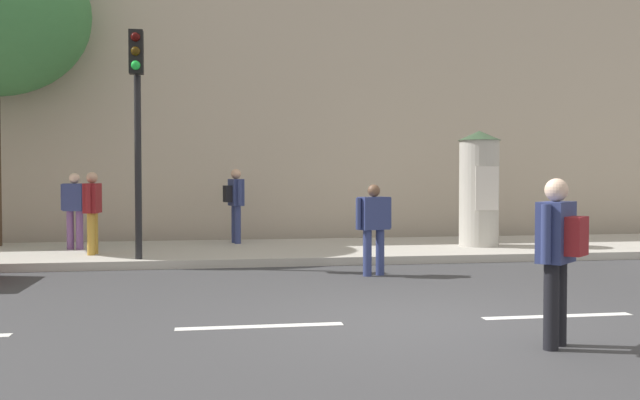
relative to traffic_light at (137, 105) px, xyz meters
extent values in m
plane|color=#38383A|center=(3.42, -5.24, -2.85)|extent=(80.00, 80.00, 0.00)
cube|color=#B2ADA3|center=(3.42, 1.76, -2.77)|extent=(36.00, 4.00, 0.15)
cube|color=silver|center=(1.71, -5.24, -2.85)|extent=(1.80, 0.16, 0.01)
cube|color=silver|center=(5.14, -5.24, -2.85)|extent=(1.80, 0.16, 0.01)
cube|color=#B7A893|center=(3.42, 6.76, 1.21)|extent=(36.00, 5.00, 8.12)
cylinder|color=black|center=(0.00, 0.11, -1.08)|extent=(0.12, 0.12, 3.23)
cube|color=black|center=(0.00, -0.07, 0.91)|extent=(0.24, 0.24, 0.75)
sphere|color=#390605|center=(0.00, -0.20, 1.14)|extent=(0.16, 0.16, 0.16)
sphere|color=#3C2906|center=(0.00, -0.20, 0.90)|extent=(0.16, 0.16, 0.16)
sphere|color=green|center=(0.00, -0.20, 0.66)|extent=(0.16, 0.16, 0.16)
cylinder|color=#B2ADA3|center=(6.85, 1.41, -1.59)|extent=(0.82, 0.82, 2.22)
cone|color=#334C33|center=(6.85, 1.41, -0.38)|extent=(0.90, 0.90, 0.20)
cube|color=silver|center=(6.85, 0.98, -1.48)|extent=(0.49, 0.02, 0.90)
cylinder|color=navy|center=(3.74, -1.63, -2.47)|extent=(0.14, 0.14, 0.75)
cylinder|color=navy|center=(3.97, -1.54, -2.47)|extent=(0.14, 0.14, 0.75)
cube|color=navy|center=(3.85, -1.59, -1.84)|extent=(0.55, 0.39, 0.53)
cylinder|color=navy|center=(3.58, -1.68, -1.84)|extent=(0.09, 0.09, 0.50)
cylinder|color=navy|center=(4.13, -1.49, -1.84)|extent=(0.09, 0.09, 0.50)
sphere|color=brown|center=(3.85, -1.59, -1.47)|extent=(0.20, 0.20, 0.20)
cylinder|color=black|center=(4.45, -6.56, -2.45)|extent=(0.14, 0.14, 0.80)
cylinder|color=black|center=(4.28, -6.71, -2.45)|extent=(0.14, 0.14, 0.80)
cube|color=navy|center=(4.37, -6.63, -1.76)|extent=(0.49, 0.48, 0.57)
cylinder|color=navy|center=(4.56, -6.45, -1.76)|extent=(0.09, 0.09, 0.54)
cylinder|color=navy|center=(4.17, -6.82, -1.76)|extent=(0.09, 0.09, 0.54)
sphere|color=beige|center=(4.37, -6.63, -1.37)|extent=(0.22, 0.22, 0.22)
cube|color=maroon|center=(4.49, -6.77, -1.79)|extent=(0.31, 0.31, 0.36)
cylinder|color=navy|center=(1.88, 2.75, -2.29)|extent=(0.14, 0.14, 0.82)
cylinder|color=navy|center=(1.82, 2.97, -2.29)|extent=(0.14, 0.14, 0.82)
cube|color=navy|center=(1.85, 2.86, -1.59)|extent=(0.34, 0.51, 0.58)
cylinder|color=navy|center=(1.92, 2.59, -1.59)|extent=(0.09, 0.09, 0.55)
cylinder|color=navy|center=(1.78, 3.13, -1.59)|extent=(0.09, 0.09, 0.55)
sphere|color=tan|center=(1.85, 2.86, -1.18)|extent=(0.22, 0.22, 0.22)
cube|color=black|center=(1.67, 2.82, -1.62)|extent=(0.22, 0.31, 0.36)
cylinder|color=#B78C33|center=(-0.93, 0.89, -2.31)|extent=(0.14, 0.14, 0.78)
cylinder|color=#B78C33|center=(-0.90, 1.11, -2.31)|extent=(0.14, 0.14, 0.78)
cube|color=maroon|center=(-0.91, 1.00, -1.64)|extent=(0.30, 0.48, 0.55)
cylinder|color=maroon|center=(-0.95, 0.73, -1.64)|extent=(0.09, 0.09, 0.52)
cylinder|color=maroon|center=(-0.88, 1.27, -1.64)|extent=(0.09, 0.09, 0.52)
sphere|color=tan|center=(-0.91, 1.00, -1.26)|extent=(0.21, 0.21, 0.21)
cylinder|color=#724C84|center=(-1.30, 1.99, -2.31)|extent=(0.14, 0.14, 0.77)
cylinder|color=#724C84|center=(-1.49, 2.05, -2.31)|extent=(0.14, 0.14, 0.77)
cube|color=navy|center=(-1.40, 2.02, -1.65)|extent=(0.45, 0.35, 0.55)
cylinder|color=navy|center=(-1.16, 1.95, -1.65)|extent=(0.09, 0.09, 0.52)
cylinder|color=navy|center=(-1.63, 2.09, -1.65)|extent=(0.09, 0.09, 0.52)
sphere|color=beige|center=(-1.40, 2.02, -1.27)|extent=(0.21, 0.21, 0.21)
camera|label=1|loc=(1.08, -12.86, -1.24)|focal=40.23mm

